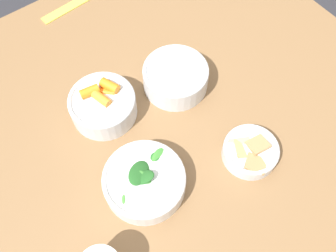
% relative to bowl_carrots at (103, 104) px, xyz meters
% --- Properties ---
extents(ground_plane, '(10.00, 10.00, 0.00)m').
position_rel_bowl_carrots_xyz_m(ground_plane, '(0.17, -0.12, -0.80)').
color(ground_plane, '#2D2D33').
extents(dining_table, '(1.00, 1.08, 0.76)m').
position_rel_bowl_carrots_xyz_m(dining_table, '(0.17, -0.12, -0.15)').
color(dining_table, olive).
rests_on(dining_table, ground_plane).
extents(bowl_carrots, '(0.15, 0.15, 0.08)m').
position_rel_bowl_carrots_xyz_m(bowl_carrots, '(0.00, 0.00, 0.00)').
color(bowl_carrots, silver).
rests_on(bowl_carrots, dining_table).
extents(bowl_greens, '(0.17, 0.17, 0.07)m').
position_rel_bowl_carrots_xyz_m(bowl_greens, '(-0.03, -0.20, -0.01)').
color(bowl_greens, white).
rests_on(bowl_greens, dining_table).
extents(bowl_beans_hotdog, '(0.15, 0.15, 0.06)m').
position_rel_bowl_carrots_xyz_m(bowl_beans_hotdog, '(0.18, -0.04, -0.00)').
color(bowl_beans_hotdog, silver).
rests_on(bowl_beans_hotdog, dining_table).
extents(bowl_cookies, '(0.12, 0.12, 0.04)m').
position_rel_bowl_carrots_xyz_m(bowl_cookies, '(0.19, -0.28, -0.01)').
color(bowl_cookies, silver).
rests_on(bowl_cookies, dining_table).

